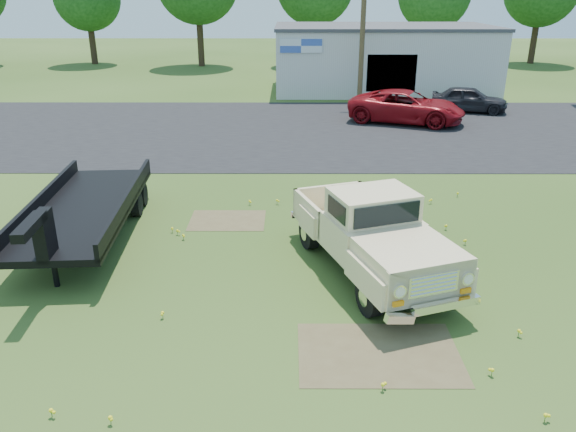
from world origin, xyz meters
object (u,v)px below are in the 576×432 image
at_px(flatbed_trailer, 84,204).
at_px(dark_sedan, 469,99).
at_px(vintage_pickup_truck, 371,232).
at_px(red_pickup, 406,107).

xyz_separation_m(flatbed_trailer, dark_sedan, (15.39, 17.06, -0.29)).
xyz_separation_m(vintage_pickup_truck, dark_sedan, (7.97, 19.05, -0.34)).
distance_m(flatbed_trailer, dark_sedan, 22.98).
height_order(vintage_pickup_truck, dark_sedan, vintage_pickup_truck).
height_order(flatbed_trailer, red_pickup, flatbed_trailer).
bearing_deg(flatbed_trailer, vintage_pickup_truck, -18.74).
distance_m(vintage_pickup_truck, flatbed_trailer, 7.68).
height_order(vintage_pickup_truck, flatbed_trailer, vintage_pickup_truck).
relative_size(flatbed_trailer, red_pickup, 1.26).
relative_size(red_pickup, dark_sedan, 1.42).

